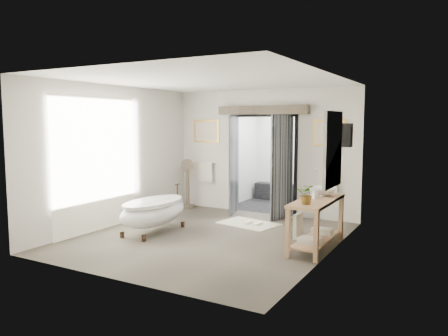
{
  "coord_description": "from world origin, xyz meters",
  "views": [
    {
      "loc": [
        4.14,
        -6.82,
        2.15
      ],
      "look_at": [
        0.0,
        0.6,
        1.25
      ],
      "focal_mm": 35.0,
      "sensor_mm": 36.0,
      "label": 1
    }
  ],
  "objects_px": {
    "rug": "(249,224)",
    "clawfoot_tub": "(154,211)",
    "vanity": "(315,219)",
    "basin": "(323,192)"
  },
  "relations": [
    {
      "from": "clawfoot_tub",
      "to": "rug",
      "type": "xyz_separation_m",
      "value": [
        1.32,
        1.53,
        -0.41
      ]
    },
    {
      "from": "clawfoot_tub",
      "to": "basin",
      "type": "relative_size",
      "value": 3.9
    },
    {
      "from": "vanity",
      "to": "basin",
      "type": "bearing_deg",
      "value": 87.3
    },
    {
      "from": "rug",
      "to": "basin",
      "type": "distance_m",
      "value": 2.12
    },
    {
      "from": "clawfoot_tub",
      "to": "vanity",
      "type": "relative_size",
      "value": 1.09
    },
    {
      "from": "clawfoot_tub",
      "to": "vanity",
      "type": "bearing_deg",
      "value": 8.47
    },
    {
      "from": "rug",
      "to": "clawfoot_tub",
      "type": "bearing_deg",
      "value": -130.78
    },
    {
      "from": "vanity",
      "to": "rug",
      "type": "relative_size",
      "value": 1.33
    },
    {
      "from": "clawfoot_tub",
      "to": "rug",
      "type": "bearing_deg",
      "value": 49.22
    },
    {
      "from": "vanity",
      "to": "rug",
      "type": "distance_m",
      "value": 2.12
    }
  ]
}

